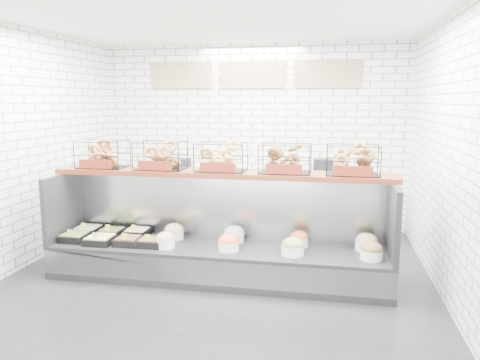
# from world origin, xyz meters

# --- Properties ---
(ground) EXTENTS (5.50, 5.50, 0.00)m
(ground) POSITION_xyz_m (0.00, 0.00, 0.00)
(ground) COLOR black
(ground) RESTS_ON ground
(room_shell) EXTENTS (5.02, 5.51, 3.01)m
(room_shell) POSITION_xyz_m (0.00, 0.60, 2.06)
(room_shell) COLOR white
(room_shell) RESTS_ON ground
(display_case) EXTENTS (4.00, 0.90, 1.20)m
(display_case) POSITION_xyz_m (-0.01, 0.34, 0.33)
(display_case) COLOR black
(display_case) RESTS_ON ground
(bagel_shelf) EXTENTS (4.10, 0.50, 0.40)m
(bagel_shelf) POSITION_xyz_m (-0.00, 0.52, 1.39)
(bagel_shelf) COLOR #4F1C11
(bagel_shelf) RESTS_ON display_case
(prep_counter) EXTENTS (4.00, 0.60, 1.20)m
(prep_counter) POSITION_xyz_m (-0.01, 2.43, 0.47)
(prep_counter) COLOR #93969B
(prep_counter) RESTS_ON ground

